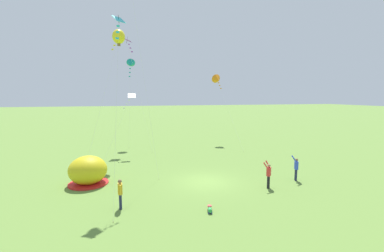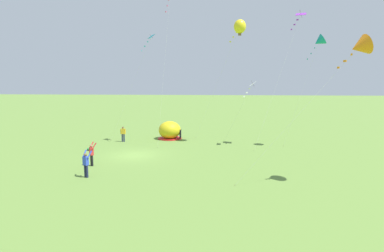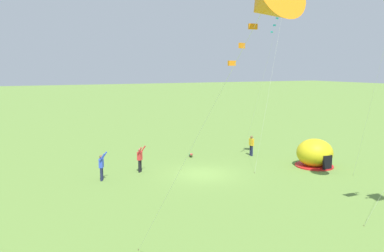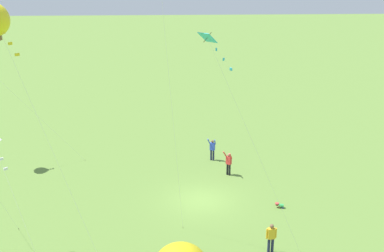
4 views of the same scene
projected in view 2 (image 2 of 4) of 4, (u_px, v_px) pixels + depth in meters
ground_plane at (135, 155)px, 27.31m from camera, size 300.00×300.00×0.00m
popup_tent at (170, 130)px, 35.36m from camera, size 2.81×2.81×2.10m
toddler_crawling at (90, 149)px, 29.11m from camera, size 0.33×0.55×0.32m
person_strolling at (123, 133)px, 33.56m from camera, size 0.27×0.59×1.72m
person_arms_raised at (86, 163)px, 20.70m from camera, size 0.64×0.72×1.89m
person_center_field at (92, 153)px, 23.64m from camera, size 0.70×0.70×1.89m
kite_yellow at (240, 27)px, 30.68m from camera, size 3.72×5.48×13.00m
kite_teal at (319, 41)px, 28.92m from camera, size 1.33×3.61×11.23m
kite_purple at (299, 18)px, 29.06m from camera, size 2.97×4.99×13.58m
kite_white at (251, 87)px, 30.43m from camera, size 3.39×3.12×6.77m
kite_orange at (359, 47)px, 17.88m from camera, size 1.37×7.97×9.40m
kite_cyan at (149, 42)px, 31.70m from camera, size 1.03×5.57×11.66m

